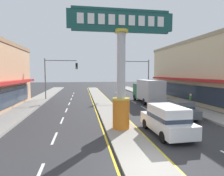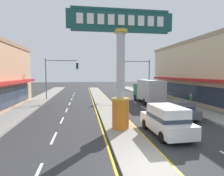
# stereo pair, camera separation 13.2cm
# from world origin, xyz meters

# --- Properties ---
(ground_plane) EXTENTS (160.00, 160.00, 0.00)m
(ground_plane) POSITION_xyz_m (0.00, 0.00, 0.00)
(ground_plane) COLOR #303033
(median_strip) EXTENTS (2.16, 52.00, 0.14)m
(median_strip) POSITION_xyz_m (0.00, 18.00, 0.07)
(median_strip) COLOR gray
(median_strip) RESTS_ON ground
(sidewalk_left) EXTENTS (2.77, 60.00, 0.18)m
(sidewalk_left) POSITION_xyz_m (-9.07, 16.00, 0.09)
(sidewalk_left) COLOR gray
(sidewalk_left) RESTS_ON ground
(sidewalk_right) EXTENTS (2.77, 60.00, 0.18)m
(sidewalk_right) POSITION_xyz_m (9.07, 16.00, 0.09)
(sidewalk_right) COLOR gray
(sidewalk_right) RESTS_ON ground
(lane_markings) EXTENTS (8.90, 52.00, 0.01)m
(lane_markings) POSITION_xyz_m (0.00, 16.65, 0.00)
(lane_markings) COLOR silver
(lane_markings) RESTS_ON ground
(district_sign) EXTENTS (7.20, 1.23, 8.14)m
(district_sign) POSITION_xyz_m (-0.00, 5.71, 4.42)
(district_sign) COLOR orange
(district_sign) RESTS_ON median_strip
(storefront_right) EXTENTS (8.63, 22.99, 8.45)m
(storefront_right) POSITION_xyz_m (15.04, 16.65, 4.23)
(storefront_right) COLOR beige
(storefront_right) RESTS_ON ground
(traffic_light_left_side) EXTENTS (4.86, 0.46, 6.20)m
(traffic_light_left_side) POSITION_xyz_m (-6.32, 22.00, 4.25)
(traffic_light_left_side) COLOR slate
(traffic_light_left_side) RESTS_ON ground
(traffic_light_right_side) EXTENTS (4.86, 0.46, 6.20)m
(traffic_light_right_side) POSITION_xyz_m (6.32, 22.35, 4.25)
(traffic_light_right_side) COLOR slate
(traffic_light_right_side) RESTS_ON ground
(suv_near_right_lane) EXTENTS (2.05, 4.64, 1.90)m
(suv_near_right_lane) POSITION_xyz_m (2.73, 4.33, 0.98)
(suv_near_right_lane) COLOR white
(suv_near_right_lane) RESTS_ON ground
(sedan_far_right_lane) EXTENTS (1.99, 4.37, 1.53)m
(sedan_far_right_lane) POSITION_xyz_m (6.03, 8.63, 0.79)
(sedan_far_right_lane) COLOR #4C5156
(sedan_far_right_lane) RESTS_ON ground
(box_truck_near_left_lane) EXTENTS (2.29, 6.91, 3.12)m
(box_truck_near_left_lane) POSITION_xyz_m (6.04, 17.00, 1.69)
(box_truck_near_left_lane) COLOR #14562D
(box_truck_near_left_lane) RESTS_ON ground
(pedestrian_far_side) EXTENTS (0.44, 0.44, 1.60)m
(pedestrian_far_side) POSITION_xyz_m (8.89, 11.53, 1.08)
(pedestrian_far_side) COLOR gold
(pedestrian_far_side) RESTS_ON sidewalk_right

